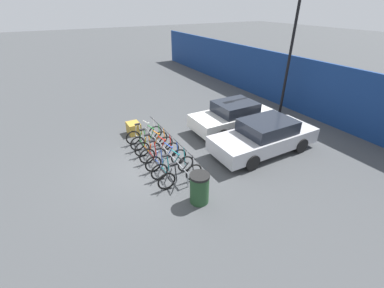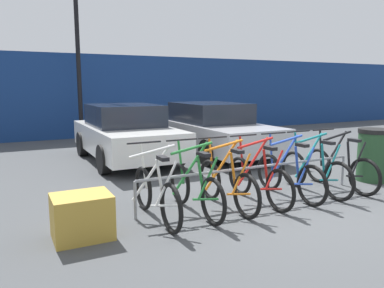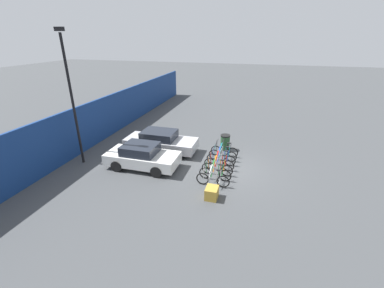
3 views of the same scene
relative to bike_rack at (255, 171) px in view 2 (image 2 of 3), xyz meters
name	(u,v)px [view 2 (image 2 of 3)]	position (x,y,z in m)	size (l,w,h in m)	color
ground_plane	(299,208)	(0.35, -0.68, -0.49)	(120.00, 120.00, 0.00)	#424447
hoarding_wall	(121,96)	(0.35, 8.82, 0.99)	(36.00, 0.16, 2.97)	navy
bike_rack	(255,171)	(0.00, 0.00, 0.00)	(4.12, 0.04, 0.57)	gray
bicycle_white	(156,194)	(-1.79, -0.15, -0.11)	(0.68, 1.71, 1.05)	black
bicycle_green	(195,188)	(-1.18, -0.15, -0.11)	(0.68, 1.71, 1.05)	black
bicycle_orange	(227,184)	(-0.63, -0.15, -0.11)	(0.68, 1.71, 1.05)	black
bicycle_red	(258,180)	(-0.03, -0.15, -0.11)	(0.68, 1.71, 1.05)	black
bicycle_blue	(289,175)	(0.60, -0.15, -0.11)	(0.68, 1.71, 1.05)	black
bicycle_teal	(315,172)	(1.17, -0.15, -0.11)	(0.68, 1.71, 1.05)	black
bicycle_black	(340,168)	(1.79, -0.15, -0.11)	(0.68, 1.71, 1.05)	black
car_white	(126,133)	(-0.91, 4.12, 0.20)	(1.91, 4.09, 1.40)	silver
car_silver	(211,129)	(1.44, 3.96, 0.20)	(1.91, 4.59, 1.40)	#B7B7BC
lamp_post	(76,15)	(-1.31, 7.83, 3.57)	(0.24, 0.44, 7.40)	black
trash_bin	(374,155)	(2.84, -0.02, 0.03)	(0.63, 0.63, 1.03)	#234728
cargo_crate	(82,216)	(-2.83, -0.32, -0.22)	(0.70, 0.56, 0.55)	#B28C33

